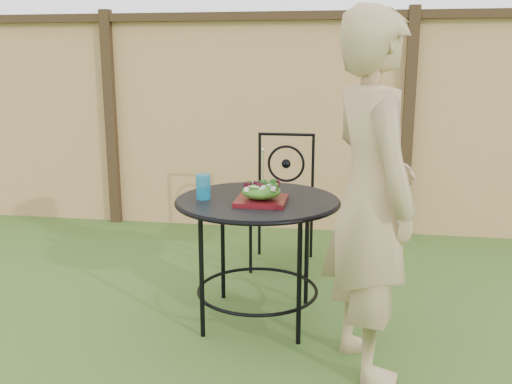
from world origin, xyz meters
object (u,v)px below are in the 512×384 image
salad_plate (261,201)px  patio_chair (283,197)px  patio_table (258,223)px  diner (371,197)px

salad_plate → patio_chair: bearing=89.9°
patio_table → diner: size_ratio=0.54×
patio_table → diner: diner is taller
patio_table → patio_chair: size_ratio=0.97×
patio_chair → salad_plate: (-0.00, -1.06, 0.23)m
diner → salad_plate: 0.67m
diner → patio_chair: bearing=-0.2°
diner → salad_plate: diner is taller
patio_chair → diner: 1.55m
patio_chair → diner: bearing=-68.0°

